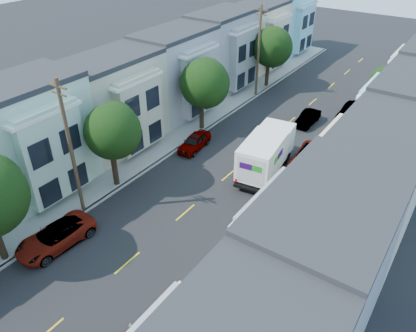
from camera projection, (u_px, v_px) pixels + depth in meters
ground at (127, 263)px, 25.29m from camera, size 160.00×160.00×0.00m
road_slab at (247, 159)px, 35.69m from camera, size 12.00×70.00×0.02m
curb_left at (192, 139)px, 38.53m from camera, size 0.30×70.00×0.15m
curb_right at (312, 180)px, 32.77m from camera, size 0.30×70.00×0.15m
sidewalk_left at (181, 136)px, 39.15m from camera, size 2.60×70.00×0.15m
sidewalk_right at (328, 186)px, 32.15m from camera, size 2.60×70.00×0.15m
centerline at (247, 159)px, 35.69m from camera, size 0.12×70.00×0.01m
townhouse_row_left at (151, 126)px, 41.00m from camera, size 5.00×70.00×8.50m
townhouse_row_right at (376, 203)px, 30.39m from camera, size 5.00×70.00×8.50m
tree_c at (112, 131)px, 29.57m from camera, size 4.19×4.19×7.04m
tree_d at (204, 84)px, 37.75m from camera, size 4.70×4.70×7.22m
tree_e at (272, 47)px, 47.32m from camera, size 4.70×4.70×7.27m
tree_far_r at (384, 82)px, 41.10m from camera, size 3.10×3.10×5.30m
utility_pole_near at (71, 150)px, 26.89m from camera, size 1.60×0.26×10.00m
utility_pole_far at (258, 52)px, 44.93m from camera, size 1.60×0.26×10.00m
fedex_truck at (266, 152)px, 33.00m from camera, size 2.73×7.08×3.40m
lead_sedan at (308, 118)px, 41.08m from camera, size 1.37×3.87×1.29m
parked_left_c at (56, 237)px, 26.24m from camera, size 2.78×5.36×1.44m
parked_left_d at (194, 142)px, 36.86m from camera, size 2.05×4.41×1.38m
parked_right_b at (152, 332)px, 20.34m from camera, size 2.51×5.18×1.51m
parked_right_c at (309, 159)px, 34.29m from camera, size 2.87×5.67×1.54m
parked_right_d at (351, 112)px, 42.02m from camera, size 2.00×4.74×1.54m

